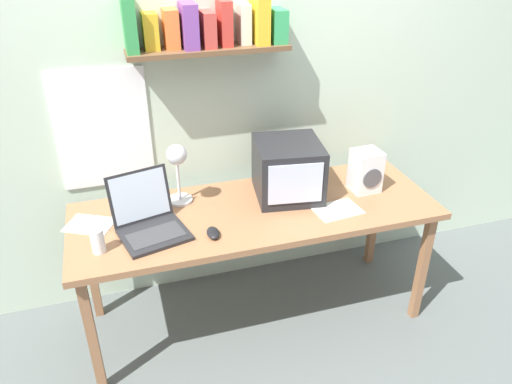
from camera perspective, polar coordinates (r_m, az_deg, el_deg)
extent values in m
plane|color=#585F5D|center=(3.05, 0.00, -13.79)|extent=(12.00, 12.00, 0.00)
cube|color=beige|center=(2.79, -2.87, 12.98)|extent=(5.60, 0.06, 2.60)
cube|color=white|center=(2.75, -17.07, 6.83)|extent=(0.48, 0.01, 0.64)
cube|color=brown|center=(2.60, -5.40, 15.89)|extent=(0.82, 0.18, 0.02)
cube|color=#328F47|center=(2.54, -14.26, 17.99)|extent=(0.06, 0.16, 0.25)
cube|color=gold|center=(2.57, -11.99, 17.53)|extent=(0.07, 0.11, 0.17)
cube|color=orange|center=(2.58, -9.70, 17.91)|extent=(0.07, 0.12, 0.19)
cube|color=#794193|center=(2.57, -7.69, 18.32)|extent=(0.07, 0.16, 0.21)
cube|color=#BE4038|center=(2.59, -5.55, 18.04)|extent=(0.06, 0.15, 0.17)
cube|color=#C1362D|center=(2.61, -3.63, 18.74)|extent=(0.06, 0.14, 0.22)
cube|color=beige|center=(2.65, -1.44, 18.68)|extent=(0.05, 0.12, 0.19)
cube|color=gold|center=(2.65, 0.43, 19.01)|extent=(0.07, 0.16, 0.22)
cube|color=#339F59|center=(2.69, 2.40, 18.49)|extent=(0.08, 0.15, 0.16)
cube|color=#976542|center=(2.61, 0.00, -2.25)|extent=(1.90, 0.68, 0.03)
cube|color=#976542|center=(2.55, -18.22, -15.43)|extent=(0.04, 0.05, 0.70)
cube|color=#976542|center=(2.97, 18.46, -8.25)|extent=(0.04, 0.05, 0.70)
cube|color=#976542|center=(2.98, -18.39, -8.09)|extent=(0.04, 0.05, 0.70)
cube|color=#976542|center=(3.34, 13.32, -2.85)|extent=(0.04, 0.05, 0.70)
cube|color=#232326|center=(2.67, 3.66, 2.62)|extent=(0.39, 0.40, 0.30)
cube|color=silver|center=(2.51, 4.54, 0.91)|extent=(0.28, 0.05, 0.22)
cube|color=#232326|center=(2.43, -11.53, -4.81)|extent=(0.36, 0.33, 0.02)
cube|color=#38383A|center=(2.41, -11.39, -4.84)|extent=(0.28, 0.20, 0.00)
cube|color=#232326|center=(2.49, -13.14, -0.45)|extent=(0.31, 0.14, 0.25)
cube|color=silver|center=(2.49, -13.14, -0.45)|extent=(0.28, 0.13, 0.23)
cylinder|color=silver|center=(2.70, -8.67, -0.89)|extent=(0.13, 0.13, 0.01)
cylinder|color=silver|center=(2.62, -8.92, 1.97)|extent=(0.02, 0.02, 0.29)
sphere|color=silver|center=(2.51, -9.08, 4.25)|extent=(0.10, 0.10, 0.10)
cylinder|color=white|center=(2.37, -17.64, -5.33)|extent=(0.06, 0.06, 0.12)
cylinder|color=#CC3D47|center=(2.37, -17.59, -5.66)|extent=(0.05, 0.05, 0.09)
cube|color=white|center=(2.79, 12.41, 2.39)|extent=(0.15, 0.15, 0.23)
cylinder|color=#4C4C51|center=(2.74, 13.15, 1.52)|extent=(0.11, 0.01, 0.11)
ellipsoid|color=black|center=(2.39, -4.93, -4.67)|extent=(0.06, 0.11, 0.03)
cube|color=silver|center=(2.62, 9.27, -2.05)|extent=(0.25, 0.19, 0.00)
cube|color=white|center=(2.60, -18.45, -3.57)|extent=(0.27, 0.25, 0.00)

